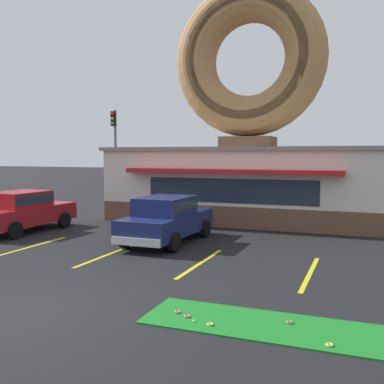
# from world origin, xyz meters

# --- Properties ---
(ground_plane) EXTENTS (160.00, 160.00, 0.00)m
(ground_plane) POSITION_xyz_m (0.00, 0.00, 0.00)
(ground_plane) COLOR black
(donut_shop_building) EXTENTS (12.30, 6.75, 10.96)m
(donut_shop_building) POSITION_xyz_m (0.83, 13.94, 3.74)
(donut_shop_building) COLOR brown
(donut_shop_building) RESTS_ON ground
(putting_mat) EXTENTS (4.57, 1.47, 0.03)m
(putting_mat) POSITION_xyz_m (4.55, 1.06, 0.01)
(putting_mat) COLOR #197523
(putting_mat) RESTS_ON ground
(mini_donut_near_left) EXTENTS (0.13, 0.13, 0.04)m
(mini_donut_near_left) POSITION_xyz_m (3.58, 0.67, 0.05)
(mini_donut_near_left) COLOR #E5C666
(mini_donut_near_left) RESTS_ON putting_mat
(mini_donut_near_right) EXTENTS (0.13, 0.13, 0.04)m
(mini_donut_near_right) POSITION_xyz_m (4.88, 1.29, 0.05)
(mini_donut_near_right) COLOR #A5724C
(mini_donut_near_right) RESTS_ON putting_mat
(mini_donut_mid_left) EXTENTS (0.13, 0.13, 0.04)m
(mini_donut_mid_left) POSITION_xyz_m (2.80, 1.04, 0.05)
(mini_donut_mid_left) COLOR #D8667F
(mini_donut_mid_left) RESTS_ON putting_mat
(mini_donut_mid_centre) EXTENTS (0.13, 0.13, 0.04)m
(mini_donut_mid_centre) POSITION_xyz_m (3.05, 0.89, 0.05)
(mini_donut_mid_centre) COLOR #D8667F
(mini_donut_mid_centre) RESTS_ON putting_mat
(mini_donut_mid_right) EXTENTS (0.13, 0.13, 0.04)m
(mini_donut_mid_right) POSITION_xyz_m (5.63, 0.55, 0.05)
(mini_donut_mid_right) COLOR #E5C666
(mini_donut_mid_right) RESTS_ON putting_mat
(golf_ball) EXTENTS (0.04, 0.04, 0.04)m
(golf_ball) POSITION_xyz_m (3.26, 0.71, 0.05)
(golf_ball) COLOR white
(golf_ball) RESTS_ON putting_mat
(car_navy) EXTENTS (2.03, 4.58, 1.60)m
(car_navy) POSITION_xyz_m (-0.32, 7.32, 0.87)
(car_navy) COLOR navy
(car_navy) RESTS_ON ground
(car_red) EXTENTS (2.09, 4.61, 1.60)m
(car_red) POSITION_xyz_m (-6.52, 7.21, 0.87)
(car_red) COLOR maroon
(car_red) RESTS_ON ground
(trash_bin) EXTENTS (0.57, 0.57, 0.97)m
(trash_bin) POSITION_xyz_m (-4.46, 11.46, 0.50)
(trash_bin) COLOR #1E662D
(trash_bin) RESTS_ON ground
(traffic_light_pole) EXTENTS (0.28, 0.47, 5.80)m
(traffic_light_pole) POSITION_xyz_m (-8.80, 18.00, 3.71)
(traffic_light_pole) COLOR #595B60
(traffic_light_pole) RESTS_ON ground
(parking_stripe_far_left) EXTENTS (0.12, 3.60, 0.01)m
(parking_stripe_far_left) POSITION_xyz_m (-4.20, 5.00, 0.00)
(parking_stripe_far_left) COLOR yellow
(parking_stripe_far_left) RESTS_ON ground
(parking_stripe_left) EXTENTS (0.12, 3.60, 0.01)m
(parking_stripe_left) POSITION_xyz_m (-1.20, 5.00, 0.00)
(parking_stripe_left) COLOR yellow
(parking_stripe_left) RESTS_ON ground
(parking_stripe_mid_left) EXTENTS (0.12, 3.60, 0.01)m
(parking_stripe_mid_left) POSITION_xyz_m (1.80, 5.00, 0.00)
(parking_stripe_mid_left) COLOR yellow
(parking_stripe_mid_left) RESTS_ON ground
(parking_stripe_centre) EXTENTS (0.12, 3.60, 0.01)m
(parking_stripe_centre) POSITION_xyz_m (4.80, 5.00, 0.00)
(parking_stripe_centre) COLOR yellow
(parking_stripe_centre) RESTS_ON ground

